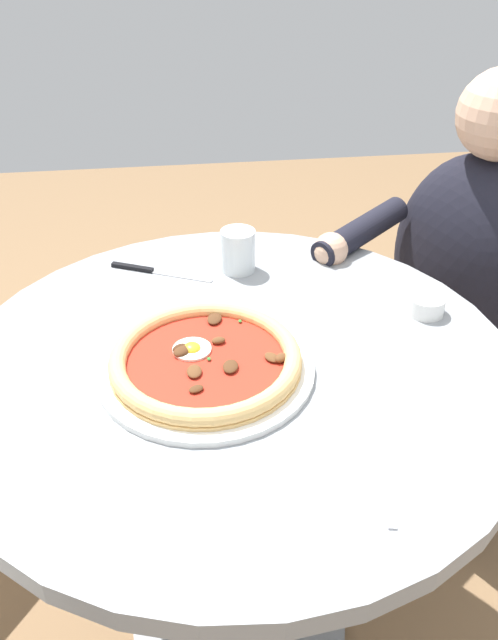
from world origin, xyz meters
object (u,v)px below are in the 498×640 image
diner_person (452,338)px  pizza_on_plate (206,361)px  dining_table (237,430)px  ramekin_capers (426,304)px  fork_utensil (383,467)px  cafe_chair_diner (491,302)px  steak_knife (146,270)px  water_glass (238,253)px

diner_person → pizza_on_plate: bearing=122.0°
dining_table → ramekin_capers: 0.40m
fork_utensil → cafe_chair_diner: (0.69, -0.52, -0.22)m
ramekin_capers → fork_utensil: bearing=151.5°
dining_table → steak_knife: (0.29, 0.14, 0.17)m
water_glass → steak_knife: bearing=84.8°
fork_utensil → cafe_chair_diner: 0.89m
fork_utensil → ramekin_capers: bearing=-28.5°
fork_utensil → water_glass: bearing=12.7°
pizza_on_plate → steak_knife: size_ratio=1.71×
diner_person → water_glass: bearing=97.8°
dining_table → pizza_on_plate: (-0.03, 0.05, 0.18)m
steak_knife → ramekin_capers: ramekin_capers is taller
dining_table → ramekin_capers: size_ratio=14.03×
fork_utensil → cafe_chair_diner: bearing=-37.4°
pizza_on_plate → steak_knife: (0.32, 0.09, -0.01)m
water_glass → steak_knife: 0.18m
dining_table → diner_person: bearing=-58.1°
water_glass → cafe_chair_diner: bearing=-77.1°
water_glass → pizza_on_plate: bearing=164.3°
fork_utensil → diner_person: size_ratio=0.17×
fork_utensil → diner_person: bearing=-33.2°
steak_knife → cafe_chair_diner: (0.13, -0.82, -0.22)m
water_glass → fork_utensil: size_ratio=0.44×
water_glass → fork_utensil: 0.55m
dining_table → water_glass: bearing=-7.7°
dining_table → ramekin_capers: (0.08, -0.34, 0.18)m
ramekin_capers → cafe_chair_diner: cafe_chair_diner is taller
diner_person → cafe_chair_diner: diner_person is taller
dining_table → pizza_on_plate: pizza_on_plate is taller
pizza_on_plate → dining_table: bearing=-56.3°
fork_utensil → cafe_chair_diner: cafe_chair_diner is taller
dining_table → water_glass: water_glass is taller
pizza_on_plate → ramekin_capers: (0.11, -0.39, 0.00)m
steak_knife → water_glass: bearing=-95.2°
dining_table → water_glass: (0.27, -0.04, 0.20)m
dining_table → fork_utensil: bearing=-148.9°
water_glass → fork_utensil: water_glass is taller
cafe_chair_diner → pizza_on_plate: bearing=121.9°
ramekin_capers → water_glass: bearing=57.2°
ramekin_capers → diner_person: bearing=-38.4°
dining_table → fork_utensil: 0.35m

